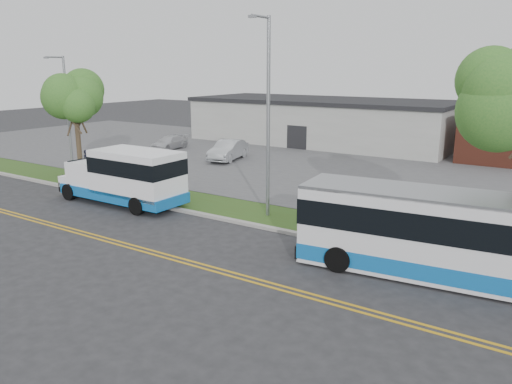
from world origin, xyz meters
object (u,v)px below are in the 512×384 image
Objects in this scene: pedestrian at (87,163)px; parked_car_a at (228,150)px; tree_west at (75,102)px; shuttle_bus at (127,175)px; streetlight_near at (267,112)px; parked_car_b at (169,143)px; streetlight_far at (66,107)px; transit_bus at (458,238)px.

pedestrian is 11.00m from parked_car_a.
tree_west is 0.87× the size of shuttle_bus.
streetlight_near reaches higher than shuttle_bus.
pedestrian is 0.43× the size of parked_car_b.
streetlight_near is at bearing -1.80° from tree_west.
streetlight_far reaches higher than transit_bus.
transit_bus is 2.76× the size of parked_car_b.
parked_car_b is at bearing 125.98° from shuttle_bus.
shuttle_bus is 18.46m from parked_car_b.
shuttle_bus is 13.84m from parked_car_a.
tree_west is 1.44× the size of parked_car_a.
streetlight_far is 12.41m from parked_car_a.
shuttle_bus is 17.21m from transit_bus.
pedestrian is at bearing 164.73° from transit_bus.
pedestrian is at bearing -20.95° from streetlight_far.
streetlight_near is 1.19× the size of shuttle_bus.
streetlight_far is at bearing -98.10° from parked_car_b.
parked_car_a is at bearing 103.19° from shuttle_bus.
tree_west is 12.37m from parked_car_a.
streetlight_far is 29.24m from transit_bus.
parked_car_b is (-3.21, 11.48, -0.30)m from pedestrian.
transit_bus is at bearing -7.49° from tree_west.
tree_west is at bearing -123.96° from parked_car_a.
shuttle_bus is 1.65× the size of parked_car_a.
tree_west reaches higher than parked_car_b.
tree_west is at bearing 109.18° from pedestrian.
streetlight_far is at bearing 163.15° from transit_bus.
streetlight_near is 2.31× the size of parked_car_b.
transit_bus reaches higher than shuttle_bus.
streetlight_near is at bearing -8.05° from streetlight_far.
shuttle_bus reaches higher than parked_car_b.
streetlight_near is 10.63m from transit_bus.
parked_car_a is at bearing 46.54° from streetlight_far.
parked_car_a is (8.18, 8.63, -3.58)m from streetlight_far.
transit_bus is at bearing -16.06° from streetlight_near.
transit_bus is (24.58, -3.23, -3.56)m from tree_west.
streetlight_far is 1.66× the size of parked_car_a.
streetlight_far reaches higher than tree_west.
pedestrian is (-7.69, 3.40, -0.63)m from shuttle_bus.
transit_bus is 24.80m from parked_car_a.
streetlight_far is at bearing 171.95° from streetlight_near.
parked_car_a is at bearing 139.34° from transit_bus.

